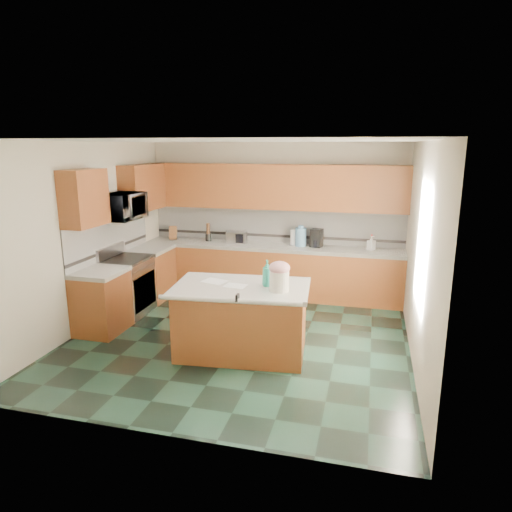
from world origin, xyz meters
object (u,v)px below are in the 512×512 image
(island_top, at_px, (241,288))
(toaster_oven, at_px, (237,237))
(soap_bottle_island, at_px, (267,273))
(island_base, at_px, (242,322))
(coffee_maker, at_px, (317,238))
(knife_block, at_px, (173,233))
(treat_jar, at_px, (279,281))

(island_top, xyz_separation_m, toaster_oven, (-0.81, 2.48, 0.13))
(soap_bottle_island, bearing_deg, toaster_oven, 95.33)
(island_base, distance_m, soap_bottle_island, 0.73)
(coffee_maker, bearing_deg, island_top, -92.29)
(soap_bottle_island, xyz_separation_m, toaster_oven, (-1.13, 2.42, -0.06))
(island_top, bearing_deg, island_base, 0.00)
(island_top, height_order, knife_block, knife_block)
(island_base, distance_m, island_top, 0.46)
(island_base, relative_size, coffee_maker, 5.08)
(coffee_maker, bearing_deg, treat_jar, -80.95)
(island_top, relative_size, toaster_oven, 4.77)
(treat_jar, height_order, knife_block, knife_block)
(island_base, xyz_separation_m, toaster_oven, (-0.81, 2.48, 0.59))
(soap_bottle_island, xyz_separation_m, coffee_maker, (0.32, 2.45, -0.01))
(island_base, height_order, island_top, island_top)
(island_top, relative_size, soap_bottle_island, 5.12)
(island_base, xyz_separation_m, soap_bottle_island, (0.32, 0.06, 0.66))
(knife_block, relative_size, coffee_maker, 0.79)
(treat_jar, height_order, soap_bottle_island, soap_bottle_island)
(treat_jar, xyz_separation_m, knife_block, (-2.56, 2.57, -0.00))
(treat_jar, xyz_separation_m, soap_bottle_island, (-0.19, 0.16, 0.04))
(island_top, xyz_separation_m, soap_bottle_island, (0.32, 0.06, 0.20))
(treat_jar, distance_m, soap_bottle_island, 0.25)
(knife_block, bearing_deg, island_top, -67.45)
(island_base, height_order, treat_jar, treat_jar)
(soap_bottle_island, distance_m, coffee_maker, 2.47)
(island_top, xyz_separation_m, knife_block, (-2.05, 2.48, 0.15))
(soap_bottle_island, bearing_deg, island_top, 171.87)
(toaster_oven, bearing_deg, island_base, -80.50)
(soap_bottle_island, xyz_separation_m, knife_block, (-2.37, 2.42, -0.04))
(knife_block, bearing_deg, island_base, -67.45)
(knife_block, relative_size, toaster_oven, 0.70)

